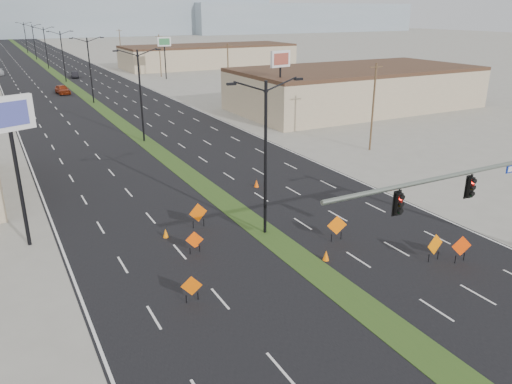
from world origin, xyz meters
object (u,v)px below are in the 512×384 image
pole_sign_east_far (164,45)px  streetlight_3 (63,55)px  pole_sign_east_near (280,65)px  streetlight_2 (90,68)px  car_left (62,89)px  streetlight_4 (46,46)px  construction_sign_5 (435,245)px  cone_0 (195,241)px  streetlight_0 (265,154)px  car_mid (75,75)px  cone_3 (166,233)px  cone_1 (326,255)px  construction_sign_1 (192,287)px  construction_sign_2 (198,213)px  cone_2 (256,183)px  signal_mast (492,189)px  streetlight_5 (34,41)px  construction_sign_4 (461,247)px  construction_sign_0 (194,241)px  streetlight_6 (25,36)px  construction_sign_3 (337,226)px  pole_sign_west (9,126)px

pole_sign_east_far → streetlight_3: bearing=170.6°
pole_sign_east_near → streetlight_2: bearing=111.5°
pole_sign_east_far → pole_sign_east_near: bearing=-86.4°
car_left → streetlight_4: bearing=80.7°
construction_sign_5 → cone_0: size_ratio=2.86×
streetlight_0 → car_mid: streetlight_0 is taller
cone_3 → cone_1: bearing=-45.8°
pole_sign_east_far → streetlight_0: bearing=-98.6°
pole_sign_east_near → construction_sign_1: bearing=-138.4°
construction_sign_2 → cone_2: 9.16m
signal_mast → streetlight_3: streetlight_3 is taller
car_mid → cone_3: car_mid is taller
construction_sign_5 → cone_1: size_ratio=2.66×
streetlight_0 → cone_2: 10.43m
streetlight_5 → pole_sign_east_far: streetlight_5 is taller
construction_sign_4 → construction_sign_5: size_ratio=0.96×
construction_sign_0 → cone_3: (-0.86, 2.97, -0.52)m
streetlight_2 → streetlight_6: (0.00, 112.00, 0.00)m
construction_sign_3 → cone_2: 11.52m
cone_3 → cone_2: bearing=30.7°
car_left → construction_sign_1: bearing=-98.9°
streetlight_3 → construction_sign_0: bearing=-93.5°
streetlight_2 → car_left: bearing=104.2°
cone_2 → cone_3: cone_2 is taller
construction_sign_0 → pole_sign_west: 12.64m
streetlight_0 → streetlight_4: (0.00, 112.00, 0.00)m
pole_sign_west → streetlight_2: bearing=51.9°
streetlight_4 → cone_3: (-6.07, -109.58, -5.11)m
cone_3 → streetlight_6: bearing=87.9°
car_left → pole_sign_east_near: (21.00, -39.39, 6.73)m
cone_1 → pole_sign_east_near: (16.75, 33.48, 7.22)m
streetlight_3 → construction_sign_3: 87.40m
streetlight_0 → construction_sign_0: (-5.21, -0.55, -4.58)m
cone_1 → signal_mast: bearing=-33.8°
car_mid → pole_sign_east_near: 64.04m
car_left → car_mid: (5.76, 22.43, -0.14)m
car_mid → pole_sign_west: bearing=-95.0°
streetlight_5 → cone_1: 145.21m
signal_mast → streetlight_5: streetlight_5 is taller
pole_sign_east_near → construction_sign_2: bearing=-141.9°
streetlight_4 → streetlight_5: bearing=90.0°
construction_sign_4 → cone_0: size_ratio=2.75×
streetlight_2 → construction_sign_0: streetlight_2 is taller
streetlight_2 → construction_sign_5: streetlight_2 is taller
construction_sign_0 → cone_0: size_ratio=2.37×
streetlight_2 → construction_sign_3: streetlight_2 is taller
streetlight_2 → car_left: streetlight_2 is taller
streetlight_4 → construction_sign_4: bearing=-86.2°
construction_sign_3 → cone_2: (0.36, 11.50, -0.68)m
construction_sign_0 → construction_sign_2: bearing=84.1°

